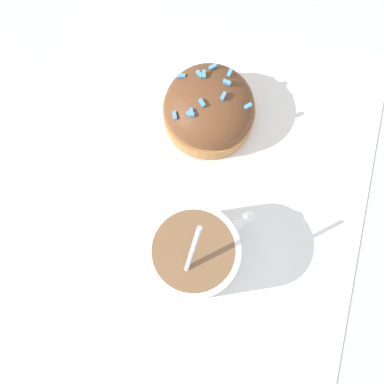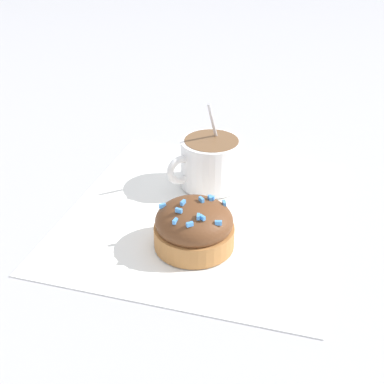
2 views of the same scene
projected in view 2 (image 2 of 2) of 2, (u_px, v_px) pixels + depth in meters
ground_plane at (202, 213)px, 0.63m from camera, size 3.00×3.00×0.00m
paper_napkin at (202, 212)px, 0.63m from camera, size 0.34×0.32×0.00m
coffee_cup at (210, 161)px, 0.67m from camera, size 0.09×0.08×0.11m
frosted_pastry at (194, 226)px, 0.56m from camera, size 0.09×0.09×0.06m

